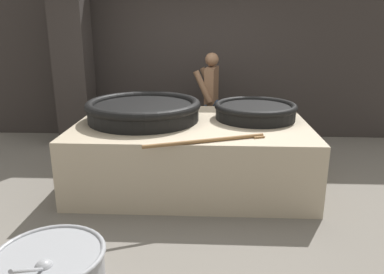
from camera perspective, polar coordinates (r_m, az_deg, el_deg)
name	(u,v)px	position (r m, az deg, el deg)	size (l,w,h in m)	color
ground_plane	(192,181)	(4.99, 0.00, -6.66)	(60.00, 60.00, 0.00)	#666059
back_wall	(198,46)	(6.82, 0.92, 13.68)	(7.63, 0.24, 3.23)	#2D2826
support_pillar	(72,48)	(6.52, -17.80, 12.76)	(0.52, 0.52, 3.23)	#2D2826
hearth_platform	(192,152)	(4.84, 0.00, -2.28)	(2.87, 1.92, 0.81)	tan
giant_wok_near	(144,110)	(4.81, -7.39, 4.17)	(1.46, 1.46, 0.26)	black
giant_wok_far	(255,110)	(4.92, 9.62, 4.03)	(1.06, 1.06, 0.21)	black
stirring_paddle	(211,140)	(3.91, 2.89, -0.50)	(1.27, 0.54, 0.04)	brown
cook	(211,97)	(6.15, 2.89, 6.08)	(0.42, 0.61, 1.56)	brown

